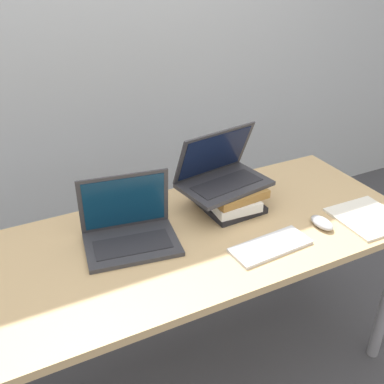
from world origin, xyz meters
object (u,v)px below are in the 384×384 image
laptop_left (129,230)px  laptop_on_books (221,174)px  book_stack (228,196)px  notepad (368,218)px  wireless_keyboard (271,246)px  mouse (322,223)px

laptop_left → laptop_on_books: 0.43m
book_stack → notepad: (0.43, -0.32, -0.04)m
wireless_keyboard → mouse: size_ratio=2.82×
laptop_on_books → notepad: (0.46, -0.34, -0.14)m
wireless_keyboard → mouse: mouse is taller
laptop_left → mouse: laptop_left is taller
laptop_left → wireless_keyboard: 0.50m
wireless_keyboard → laptop_on_books: bearing=92.3°
laptop_left → laptop_on_books: laptop_on_books is taller
laptop_left → notepad: size_ratio=1.42×
book_stack → laptop_on_books: 0.10m
book_stack → laptop_on_books: size_ratio=0.73×
laptop_left → notepad: laptop_left is taller
notepad → laptop_on_books: bearing=143.0°
wireless_keyboard → mouse: (0.25, 0.02, 0.01)m
book_stack → laptop_on_books: (-0.02, 0.02, 0.09)m
wireless_keyboard → book_stack: bearing=88.3°
laptop_left → laptop_on_books: size_ratio=0.96×
book_stack → wireless_keyboard: size_ratio=0.90×
mouse → laptop_on_books: bearing=130.7°
wireless_keyboard → mouse: 0.25m
book_stack → notepad: bearing=-36.6°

